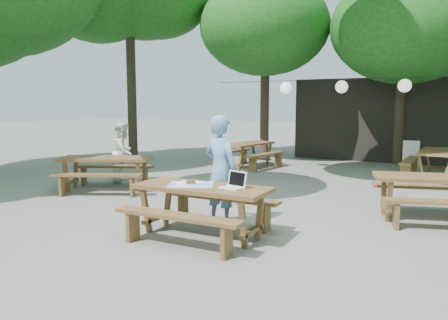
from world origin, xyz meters
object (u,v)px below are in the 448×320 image
Objects in this scene: second_person at (123,152)px; plastic_chair at (410,164)px; picnic_table_nw at (106,173)px; woman at (221,170)px; main_picnic_table at (202,210)px.

second_person is 1.66× the size of plastic_chair.
second_person is at bearing -147.79° from plastic_chair.
plastic_chair is at bearing 19.66° from picnic_table_nw.
second_person is (-0.41, 1.07, 0.36)m from picnic_table_nw.
plastic_chair is at bearing -93.46° from woman.
picnic_table_nw is 2.66× the size of plastic_chair.
woman is at bearing -45.02° from picnic_table_nw.
woman is at bearing -112.82° from plastic_chair.
woman is 7.54m from plastic_chair.
main_picnic_table is at bearing -53.92° from picnic_table_nw.
main_picnic_table and picnic_table_nw have the same top height.
picnic_table_nw is 8.31m from plastic_chair.
plastic_chair reaches higher than main_picnic_table.
picnic_table_nw is 1.20m from second_person.
picnic_table_nw is at bearing -176.36° from second_person.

